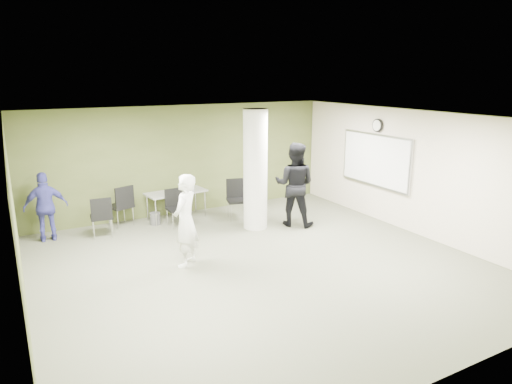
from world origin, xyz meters
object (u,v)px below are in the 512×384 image
chair_back_left (101,214)px  man_black (295,185)px  folding_table (176,193)px  man_blue (46,207)px  woman_white (186,221)px

chair_back_left → man_black: man_black is taller
folding_table → man_blue: size_ratio=1.02×
folding_table → woman_white: (-0.81, -2.87, 0.23)m
folding_table → man_blue: (-2.99, -0.14, 0.11)m
chair_back_left → man_blue: bearing=-13.2°
man_black → man_blue: 5.57m
woman_white → man_blue: (-2.19, 2.73, -0.12)m
chair_back_left → man_black: 4.46m
folding_table → man_black: (2.32, -1.82, 0.34)m
chair_back_left → man_black: (4.24, -1.30, 0.46)m
folding_table → woman_white: 2.99m
folding_table → chair_back_left: folding_table is taller
folding_table → woman_white: bearing=-112.4°
chair_back_left → woman_white: 2.63m
woman_white → man_blue: woman_white is taller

